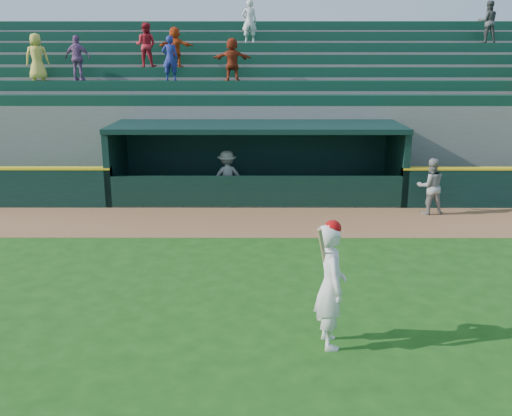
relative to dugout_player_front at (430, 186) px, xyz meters
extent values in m
plane|color=#1A4812|center=(-5.18, -5.78, -0.84)|extent=(120.00, 120.00, 0.00)
cube|color=brown|center=(-5.18, -0.88, -0.84)|extent=(40.00, 3.00, 0.01)
imported|color=gray|center=(0.00, 0.00, 0.00)|extent=(0.86, 0.70, 1.69)
imported|color=gray|center=(-6.12, 1.47, -0.01)|extent=(1.18, 0.83, 1.67)
cube|color=slate|center=(-5.18, 1.92, -0.82)|extent=(9.00, 2.60, 0.04)
cube|color=black|center=(-9.78, 1.92, 0.31)|extent=(0.20, 2.60, 2.30)
cube|color=black|center=(-0.58, 1.92, 0.31)|extent=(0.20, 2.60, 2.30)
cube|color=black|center=(-5.18, 3.22, 0.31)|extent=(9.40, 0.20, 2.30)
cube|color=black|center=(-5.18, 1.92, 1.54)|extent=(9.40, 2.80, 0.16)
cube|color=black|center=(-5.18, 0.70, -0.34)|extent=(9.00, 0.16, 1.00)
cube|color=brown|center=(-5.18, 2.72, -0.59)|extent=(8.40, 0.45, 0.10)
cube|color=slate|center=(-5.18, 3.74, 0.61)|extent=(34.00, 0.85, 2.91)
cube|color=#0F3828|center=(-5.18, 3.62, 2.25)|extent=(34.00, 0.60, 0.36)
cube|color=slate|center=(-5.18, 4.59, 0.84)|extent=(34.00, 0.85, 3.36)
cube|color=#0F3828|center=(-5.18, 4.47, 2.70)|extent=(34.00, 0.60, 0.36)
cube|color=slate|center=(-5.18, 5.44, 1.06)|extent=(34.00, 0.85, 3.81)
cube|color=#0F3828|center=(-5.18, 5.32, 3.15)|extent=(34.00, 0.60, 0.36)
cube|color=slate|center=(-5.18, 6.29, 1.29)|extent=(34.00, 0.85, 4.26)
cube|color=#0F3828|center=(-5.18, 6.17, 3.60)|extent=(34.00, 0.60, 0.36)
cube|color=slate|center=(-5.18, 7.14, 1.51)|extent=(34.00, 0.85, 4.71)
cube|color=#0F3828|center=(-5.18, 7.02, 4.05)|extent=(34.00, 0.60, 0.36)
cube|color=slate|center=(-5.18, 7.99, 1.74)|extent=(34.00, 0.85, 5.16)
cube|color=#0F3828|center=(-5.18, 7.87, 4.50)|extent=(34.00, 0.60, 0.36)
cube|color=slate|center=(-5.18, 8.84, 1.96)|extent=(34.00, 0.85, 5.61)
cube|color=#0F3828|center=(-5.18, 8.72, 4.95)|extent=(34.00, 0.60, 0.36)
cube|color=slate|center=(-5.18, 9.42, 1.96)|extent=(34.50, 0.30, 5.61)
imported|color=maroon|center=(-6.05, 4.49, 3.62)|extent=(1.41, 0.56, 1.48)
imported|color=navy|center=(-8.27, 4.49, 3.66)|extent=(0.57, 0.38, 1.56)
imported|color=#464646|center=(3.91, 7.04, 5.02)|extent=(0.81, 0.65, 1.59)
imported|color=gold|center=(-13.03, 4.49, 3.70)|extent=(0.90, 0.70, 1.64)
imported|color=#82508A|center=(-11.57, 4.49, 3.67)|extent=(0.97, 0.49, 1.58)
imported|color=#D54617|center=(-8.19, 5.34, 4.05)|extent=(1.40, 0.70, 1.45)
imported|color=silver|center=(-5.47, 7.04, 5.04)|extent=(0.62, 0.44, 1.63)
imported|color=#B11B27|center=(-9.27, 5.34, 4.12)|extent=(0.85, 0.70, 1.59)
imported|color=silver|center=(-3.96, -8.00, 0.19)|extent=(0.58, 0.81, 2.07)
sphere|color=#AE090A|center=(-3.96, -8.00, 1.16)|extent=(0.27, 0.27, 0.27)
cylinder|color=tan|center=(-4.14, -8.22, 0.93)|extent=(0.24, 0.50, 0.76)
camera|label=1|loc=(-5.14, -16.52, 3.79)|focal=40.00mm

